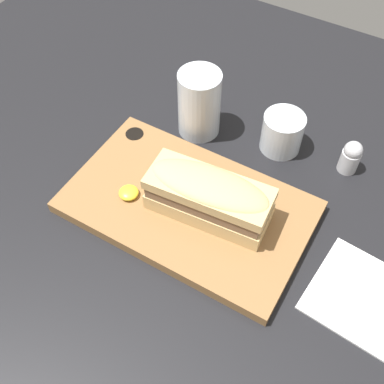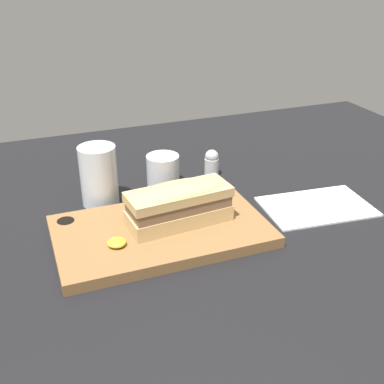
{
  "view_description": "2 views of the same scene",
  "coord_description": "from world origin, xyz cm",
  "px_view_note": "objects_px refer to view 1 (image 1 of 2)",
  "views": [
    {
      "loc": [
        13.89,
        -39.58,
        64.42
      ],
      "look_at": [
        -7.45,
        -3.17,
        9.25
      ],
      "focal_mm": 45.0,
      "sensor_mm": 36.0,
      "label": 1
    },
    {
      "loc": [
        -30.25,
        -72.88,
        47.94
      ],
      "look_at": [
        -2.44,
        -0.36,
        8.99
      ],
      "focal_mm": 45.0,
      "sensor_mm": 36.0,
      "label": 2
    }
  ],
  "objects_px": {
    "water_glass": "(199,107)",
    "wine_glass": "(282,134)",
    "sandwich": "(209,195)",
    "serving_board": "(188,206)",
    "salt_shaker": "(351,157)"
  },
  "relations": [
    {
      "from": "serving_board",
      "to": "salt_shaker",
      "type": "relative_size",
      "value": 6.09
    },
    {
      "from": "sandwich",
      "to": "wine_glass",
      "type": "distance_m",
      "value": 0.2
    },
    {
      "from": "sandwich",
      "to": "serving_board",
      "type": "bearing_deg",
      "value": -178.08
    },
    {
      "from": "sandwich",
      "to": "water_glass",
      "type": "distance_m",
      "value": 0.2
    },
    {
      "from": "sandwich",
      "to": "salt_shaker",
      "type": "bearing_deg",
      "value": 53.81
    },
    {
      "from": "serving_board",
      "to": "sandwich",
      "type": "distance_m",
      "value": 0.06
    },
    {
      "from": "sandwich",
      "to": "wine_glass",
      "type": "bearing_deg",
      "value": 80.4
    },
    {
      "from": "water_glass",
      "to": "wine_glass",
      "type": "height_order",
      "value": "water_glass"
    },
    {
      "from": "serving_board",
      "to": "salt_shaker",
      "type": "height_order",
      "value": "salt_shaker"
    },
    {
      "from": "water_glass",
      "to": "wine_glass",
      "type": "bearing_deg",
      "value": 13.32
    },
    {
      "from": "wine_glass",
      "to": "salt_shaker",
      "type": "height_order",
      "value": "wine_glass"
    },
    {
      "from": "salt_shaker",
      "to": "sandwich",
      "type": "bearing_deg",
      "value": -126.19
    },
    {
      "from": "serving_board",
      "to": "wine_glass",
      "type": "relative_size",
      "value": 5.29
    },
    {
      "from": "serving_board",
      "to": "water_glass",
      "type": "xyz_separation_m",
      "value": [
        -0.07,
        0.17,
        0.04
      ]
    },
    {
      "from": "serving_board",
      "to": "salt_shaker",
      "type": "bearing_deg",
      "value": 48.03
    }
  ]
}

